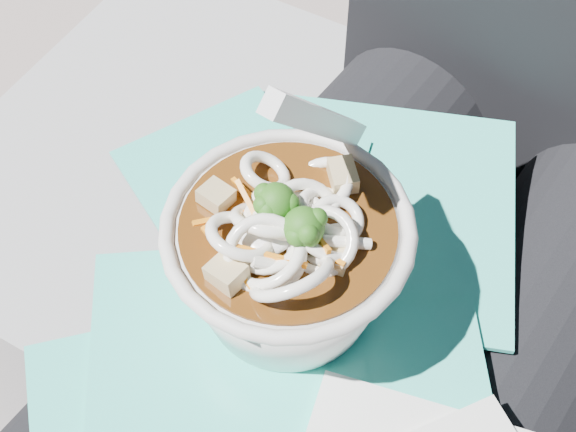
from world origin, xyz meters
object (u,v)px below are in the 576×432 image
Objects in this scene: person_body at (429,262)px; udon_bowl at (288,254)px; lap at (363,360)px; plastic_bag at (291,294)px; stone_ledge at (412,381)px.

udon_bowl is at bearing -110.84° from person_body.
person_body is at bearing 90.00° from lap.
udon_bowl is (-0.05, -0.12, 0.13)m from person_body.
plastic_bag is at bearing -112.91° from person_body.
stone_ledge is at bearing 90.00° from person_body.
stone_ledge is 0.97× the size of person_body.
stone_ledge is 2.08× the size of lap.
udon_bowl reaches higher than lap.
plastic_bag reaches higher than lap.
udon_bowl is at bearing -146.75° from lap.
lap reaches higher than stone_ledge.
person_body is 2.34× the size of plastic_bag.
person_body reaches higher than stone_ledge.
person_body is 0.18m from udon_bowl.
lap is at bearing 26.44° from plastic_bag.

